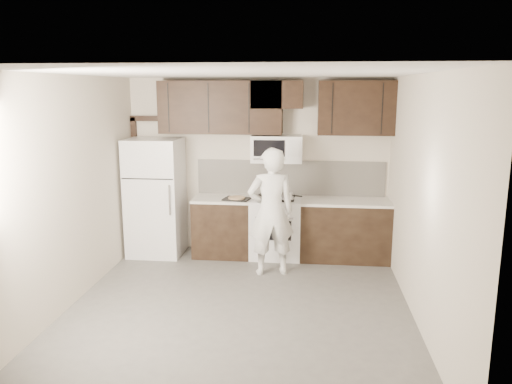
% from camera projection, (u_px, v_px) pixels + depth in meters
% --- Properties ---
extents(floor, '(4.50, 4.50, 0.00)m').
position_uv_depth(floor, '(239.00, 309.00, 5.84)').
color(floor, '#52504D').
rests_on(floor, ground).
extents(back_wall, '(4.00, 0.00, 4.00)m').
position_uv_depth(back_wall, '(258.00, 166.00, 7.76)').
color(back_wall, beige).
rests_on(back_wall, ground).
extents(ceiling, '(4.50, 4.50, 0.00)m').
position_uv_depth(ceiling, '(237.00, 73.00, 5.29)').
color(ceiling, white).
rests_on(ceiling, back_wall).
extents(counter_run, '(2.95, 0.64, 0.91)m').
position_uv_depth(counter_run, '(296.00, 228.00, 7.58)').
color(counter_run, black).
rests_on(counter_run, floor).
extents(stove, '(0.76, 0.66, 0.94)m').
position_uv_depth(stove, '(276.00, 227.00, 7.61)').
color(stove, silver).
rests_on(stove, floor).
extents(backsplash, '(2.90, 0.02, 0.54)m').
position_uv_depth(backsplash, '(290.00, 178.00, 7.73)').
color(backsplash, beige).
rests_on(backsplash, counter_run).
extents(upper_cabinets, '(3.48, 0.35, 0.78)m').
position_uv_depth(upper_cabinets, '(271.00, 106.00, 7.38)').
color(upper_cabinets, black).
rests_on(upper_cabinets, back_wall).
extents(microwave, '(0.76, 0.42, 0.40)m').
position_uv_depth(microwave, '(277.00, 149.00, 7.48)').
color(microwave, silver).
rests_on(microwave, upper_cabinets).
extents(refrigerator, '(0.80, 0.76, 1.80)m').
position_uv_depth(refrigerator, '(156.00, 197.00, 7.66)').
color(refrigerator, silver).
rests_on(refrigerator, floor).
extents(door_trim, '(0.50, 0.08, 2.12)m').
position_uv_depth(door_trim, '(138.00, 171.00, 7.94)').
color(door_trim, black).
rests_on(door_trim, floor).
extents(saucepan, '(0.31, 0.19, 0.18)m').
position_uv_depth(saucepan, '(288.00, 196.00, 7.33)').
color(saucepan, silver).
rests_on(saucepan, stove).
extents(baking_tray, '(0.42, 0.35, 0.02)m').
position_uv_depth(baking_tray, '(237.00, 199.00, 7.44)').
color(baking_tray, black).
rests_on(baking_tray, counter_run).
extents(pizza, '(0.30, 0.30, 0.02)m').
position_uv_depth(pizza, '(237.00, 198.00, 7.44)').
color(pizza, '#C8B286').
rests_on(pizza, baking_tray).
extents(person, '(0.73, 0.57, 1.77)m').
position_uv_depth(person, '(271.00, 212.00, 6.81)').
color(person, silver).
rests_on(person, floor).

